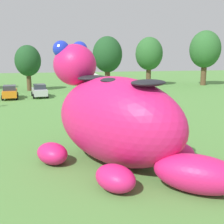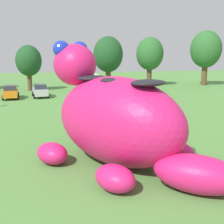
{
  "view_description": "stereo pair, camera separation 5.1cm",
  "coord_description": "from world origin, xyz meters",
  "px_view_note": "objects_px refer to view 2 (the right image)",
  "views": [
    {
      "loc": [
        -4.17,
        -13.48,
        5.44
      ],
      "look_at": [
        -0.73,
        0.98,
        2.46
      ],
      "focal_mm": 45.45,
      "sensor_mm": 36.0,
      "label": 1
    },
    {
      "loc": [
        -4.12,
        -13.49,
        5.44
      ],
      "look_at": [
        -0.73,
        0.98,
        2.46
      ],
      "focal_mm": 45.45,
      "sensor_mm": 36.0,
      "label": 2
    }
  ],
  "objects_px": {
    "box_truck": "(89,84)",
    "spectator_mid_field": "(156,106)",
    "giant_inflatable_creature": "(117,119)",
    "car_orange": "(11,92)",
    "car_silver": "(40,91)"
  },
  "relations": [
    {
      "from": "box_truck",
      "to": "spectator_mid_field",
      "type": "xyz_separation_m",
      "value": [
        3.99,
        -14.52,
        -0.75
      ]
    },
    {
      "from": "spectator_mid_field",
      "to": "box_truck",
      "type": "bearing_deg",
      "value": 105.35
    },
    {
      "from": "box_truck",
      "to": "spectator_mid_field",
      "type": "relative_size",
      "value": 3.79
    },
    {
      "from": "giant_inflatable_creature",
      "to": "spectator_mid_field",
      "type": "relative_size",
      "value": 6.02
    },
    {
      "from": "car_orange",
      "to": "car_silver",
      "type": "bearing_deg",
      "value": 8.58
    },
    {
      "from": "box_truck",
      "to": "car_silver",
      "type": "bearing_deg",
      "value": -177.49
    },
    {
      "from": "giant_inflatable_creature",
      "to": "box_truck",
      "type": "xyz_separation_m",
      "value": [
        2.41,
        25.2,
        -0.68
      ]
    },
    {
      "from": "giant_inflatable_creature",
      "to": "car_silver",
      "type": "relative_size",
      "value": 2.41
    },
    {
      "from": "box_truck",
      "to": "giant_inflatable_creature",
      "type": "bearing_deg",
      "value": -95.47
    },
    {
      "from": "car_silver",
      "to": "spectator_mid_field",
      "type": "xyz_separation_m",
      "value": [
        10.59,
        -14.23,
        -0.01
      ]
    },
    {
      "from": "giant_inflatable_creature",
      "to": "spectator_mid_field",
      "type": "distance_m",
      "value": 12.54
    },
    {
      "from": "giant_inflatable_creature",
      "to": "box_truck",
      "type": "bearing_deg",
      "value": 84.53
    },
    {
      "from": "spectator_mid_field",
      "to": "car_silver",
      "type": "bearing_deg",
      "value": 126.65
    },
    {
      "from": "giant_inflatable_creature",
      "to": "car_silver",
      "type": "height_order",
      "value": "giant_inflatable_creature"
    },
    {
      "from": "car_orange",
      "to": "box_truck",
      "type": "distance_m",
      "value": 10.3
    }
  ]
}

